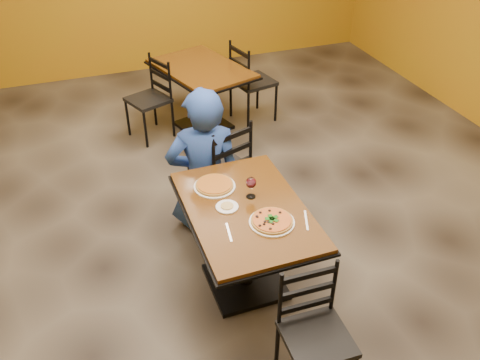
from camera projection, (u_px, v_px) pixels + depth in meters
name	position (u px, v px, depth m)	size (l,w,h in m)	color
floor	(225.00, 243.00, 4.40)	(7.00, 8.00, 0.01)	black
table_main	(246.00, 229.00, 3.69)	(0.83, 1.23, 0.75)	#57300D
table_second	(202.00, 83.00, 5.77)	(1.11, 1.36, 0.75)	#57300D
chair_main_near	(317.00, 339.00, 3.06)	(0.39, 0.39, 0.86)	black
chair_main_far	(219.00, 167.00, 4.51)	(0.43, 0.43, 0.95)	black
chair_second_left	(148.00, 100.00, 5.66)	(0.40, 0.40, 0.90)	black
chair_second_right	(253.00, 82.00, 5.99)	(0.43, 0.43, 0.95)	black
diner	(204.00, 160.00, 4.27)	(0.64, 0.42, 1.31)	navy
plate_main	(272.00, 222.00, 3.45)	(0.31, 0.31, 0.01)	white
pizza_main	(272.00, 220.00, 3.44)	(0.28, 0.28, 0.02)	maroon
plate_far	(215.00, 186.00, 3.79)	(0.31, 0.31, 0.01)	white
pizza_far	(215.00, 185.00, 3.78)	(0.28, 0.28, 0.02)	#BC8C24
side_plate	(227.00, 207.00, 3.58)	(0.16, 0.16, 0.01)	white
dip	(227.00, 206.00, 3.58)	(0.09, 0.09, 0.01)	tan
wine_glass	(251.00, 187.00, 3.64)	(0.08, 0.08, 0.18)	white
fork	(229.00, 232.00, 3.37)	(0.01, 0.19, 0.00)	silver
knife	(306.00, 220.00, 3.47)	(0.01, 0.21, 0.00)	silver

